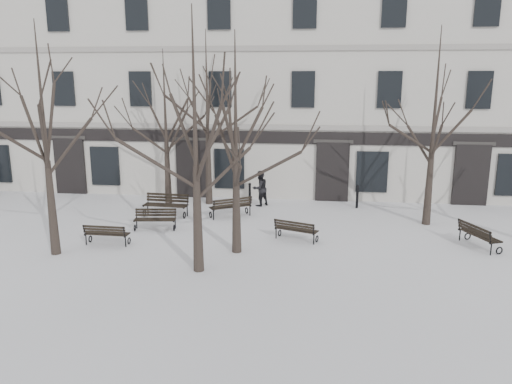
% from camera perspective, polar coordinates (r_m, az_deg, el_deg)
% --- Properties ---
extents(ground, '(100.00, 100.00, 0.00)m').
position_cam_1_polar(ground, '(17.55, -2.32, -6.92)').
color(ground, white).
rests_on(ground, ground).
extents(building, '(40.40, 10.20, 11.40)m').
position_cam_1_polar(building, '(29.36, 1.72, 12.11)').
color(building, '#B6B2A9').
rests_on(building, ground).
extents(tree_0, '(5.44, 5.44, 7.76)m').
position_cam_1_polar(tree_0, '(17.81, -23.19, 8.35)').
color(tree_0, black).
rests_on(tree_0, ground).
extents(tree_1, '(5.60, 5.60, 7.99)m').
position_cam_1_polar(tree_1, '(14.96, -7.04, 9.15)').
color(tree_1, black).
rests_on(tree_1, ground).
extents(tree_2, '(5.22, 5.22, 7.46)m').
position_cam_1_polar(tree_2, '(16.62, -2.35, 8.45)').
color(tree_2, black).
rests_on(tree_2, ground).
extents(tree_4, '(5.07, 5.07, 7.24)m').
position_cam_1_polar(tree_4, '(23.94, -10.36, 9.33)').
color(tree_4, black).
rests_on(tree_4, ground).
extents(tree_5, '(5.66, 5.66, 8.09)m').
position_cam_1_polar(tree_5, '(23.51, -5.63, 10.71)').
color(tree_5, black).
rests_on(tree_5, ground).
extents(tree_6, '(5.55, 5.55, 7.92)m').
position_cam_1_polar(tree_6, '(21.17, 19.83, 9.48)').
color(tree_6, black).
rests_on(tree_6, ground).
extents(bench_0, '(1.70, 0.80, 0.83)m').
position_cam_1_polar(bench_0, '(20.39, -11.45, -2.99)').
color(bench_0, black).
rests_on(bench_0, ground).
extents(bench_1, '(1.61, 0.62, 0.80)m').
position_cam_1_polar(bench_1, '(18.95, -16.72, -4.57)').
color(bench_1, black).
rests_on(bench_1, ground).
extents(bench_2, '(1.69, 1.11, 0.81)m').
position_cam_1_polar(bench_2, '(18.68, 4.57, -4.28)').
color(bench_2, black).
rests_on(bench_2, ground).
extents(bench_3, '(1.99, 0.85, 0.98)m').
position_cam_1_polar(bench_3, '(22.25, -10.24, -1.37)').
color(bench_3, black).
rests_on(bench_3, ground).
extents(bench_4, '(1.85, 1.50, 0.91)m').
position_cam_1_polar(bench_4, '(21.72, -2.88, -1.62)').
color(bench_4, black).
rests_on(bench_4, ground).
extents(bench_5, '(1.23, 1.82, 0.88)m').
position_cam_1_polar(bench_5, '(19.59, 24.05, -4.47)').
color(bench_5, black).
rests_on(bench_5, ground).
extents(bollard_a, '(0.14, 0.14, 1.05)m').
position_cam_1_polar(bollard_a, '(23.88, -0.72, -0.09)').
color(bollard_a, black).
rests_on(bollard_a, ground).
extents(bollard_b, '(0.14, 0.14, 1.10)m').
position_cam_1_polar(bollard_b, '(23.65, 11.50, -0.43)').
color(bollard_b, black).
rests_on(bollard_b, ground).
extents(pedestrian_b, '(1.04, 1.04, 1.70)m').
position_cam_1_polar(pedestrian_b, '(23.75, 0.46, -1.57)').
color(pedestrian_b, black).
rests_on(pedestrian_b, ground).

